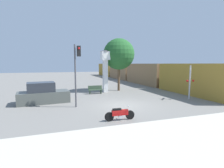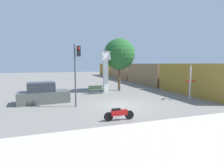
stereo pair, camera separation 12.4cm
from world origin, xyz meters
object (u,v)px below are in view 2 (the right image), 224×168
(clock_tower, at_px, (106,64))
(street_tree, at_px, (119,54))
(motorcycle, at_px, (119,114))
(bench, at_px, (96,89))
(parked_car, at_px, (43,94))
(freight_train, at_px, (134,72))
(railroad_crossing_signal, at_px, (190,81))
(traffic_light, at_px, (77,65))

(clock_tower, xyz_separation_m, street_tree, (1.95, 0.63, 1.25))
(motorcycle, relative_size, street_tree, 0.29)
(motorcycle, distance_m, bench, 9.66)
(parked_car, bearing_deg, street_tree, 20.73)
(freight_train, bearing_deg, street_tree, -123.32)
(motorcycle, relative_size, freight_train, 0.04)
(railroad_crossing_signal, xyz_separation_m, street_tree, (-4.44, 7.25, 2.76))
(freight_train, relative_size, railroad_crossing_signal, 13.19)
(railroad_crossing_signal, bearing_deg, freight_train, 81.60)
(railroad_crossing_signal, bearing_deg, clock_tower, 134.00)
(motorcycle, distance_m, clock_tower, 10.96)
(parked_car, bearing_deg, freight_train, 37.70)
(clock_tower, xyz_separation_m, traffic_light, (-4.11, -6.21, -0.00))
(railroad_crossing_signal, xyz_separation_m, parked_car, (-13.14, 2.82, -1.03))
(motorcycle, xyz_separation_m, clock_tower, (2.18, 10.34, 2.90))
(freight_train, relative_size, street_tree, 6.58)
(traffic_light, bearing_deg, street_tree, 48.40)
(freight_train, height_order, traffic_light, traffic_light)
(clock_tower, relative_size, traffic_light, 1.03)
(clock_tower, xyz_separation_m, parked_car, (-6.75, -3.80, -2.54))
(freight_train, xyz_separation_m, bench, (-10.46, -12.15, -1.21))
(motorcycle, bearing_deg, bench, 86.90)
(street_tree, bearing_deg, clock_tower, -162.25)
(clock_tower, distance_m, bench, 3.21)
(clock_tower, bearing_deg, freight_train, 51.61)
(parked_car, bearing_deg, bench, 23.74)
(railroad_crossing_signal, bearing_deg, bench, 142.86)
(traffic_light, distance_m, bench, 6.73)
(motorcycle, xyz_separation_m, traffic_light, (-1.93, 4.14, 2.90))
(traffic_light, height_order, street_tree, street_tree)
(traffic_light, distance_m, railroad_crossing_signal, 10.62)
(street_tree, bearing_deg, bench, -158.17)
(motorcycle, relative_size, traffic_light, 0.39)
(street_tree, xyz_separation_m, bench, (-3.35, -1.34, -4.05))
(street_tree, bearing_deg, motorcycle, -110.68)
(railroad_crossing_signal, relative_size, street_tree, 0.50)
(traffic_light, xyz_separation_m, street_tree, (6.06, 6.83, 1.25))
(traffic_light, relative_size, street_tree, 0.75)
(traffic_light, bearing_deg, clock_tower, 56.48)
(motorcycle, bearing_deg, street_tree, 70.89)
(railroad_crossing_signal, height_order, bench, railroad_crossing_signal)
(freight_train, height_order, bench, freight_train)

